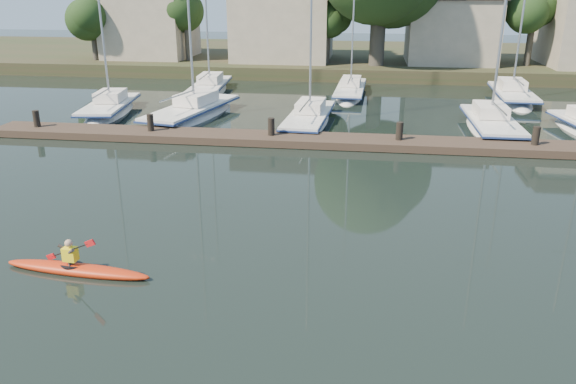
# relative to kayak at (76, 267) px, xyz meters

# --- Properties ---
(ground) EXTENTS (160.00, 160.00, 0.00)m
(ground) POSITION_rel_kayak_xyz_m (5.88, -0.50, -0.16)
(ground) COLOR black
(ground) RESTS_ON ground
(kayak) EXTENTS (4.16, 1.02, 1.32)m
(kayak) POSITION_rel_kayak_xyz_m (0.00, 0.00, 0.00)
(kayak) COLOR #B8230E
(kayak) RESTS_ON ground
(dock) EXTENTS (34.00, 2.00, 1.80)m
(dock) POSITION_rel_kayak_xyz_m (5.88, 13.50, 0.04)
(dock) COLOR #403124
(dock) RESTS_ON ground
(sailboat_0) EXTENTS (3.32, 8.03, 12.37)m
(sailboat_0) POSITION_rel_kayak_xyz_m (-7.66, 18.64, -0.36)
(sailboat_0) COLOR white
(sailboat_0) RESTS_ON ground
(sailboat_1) EXTENTS (4.21, 9.79, 15.56)m
(sailboat_1) POSITION_rel_kayak_xyz_m (-2.48, 18.18, -0.37)
(sailboat_1) COLOR white
(sailboat_1) RESTS_ON ground
(sailboat_2) EXTENTS (2.50, 8.92, 14.62)m
(sailboat_2) POSITION_rel_kayak_xyz_m (4.25, 17.63, -0.34)
(sailboat_2) COLOR white
(sailboat_2) RESTS_ON ground
(sailboat_3) EXTENTS (2.28, 8.53, 13.73)m
(sailboat_3) POSITION_rel_kayak_xyz_m (13.75, 17.52, -0.36)
(sailboat_3) COLOR white
(sailboat_3) RESTS_ON ground
(sailboat_5) EXTENTS (2.89, 9.31, 15.17)m
(sailboat_5) POSITION_rel_kayak_xyz_m (-3.69, 26.03, -0.35)
(sailboat_5) COLOR white
(sailboat_5) RESTS_ON ground
(sailboat_6) EXTENTS (2.15, 9.16, 14.49)m
(sailboat_6) POSITION_rel_kayak_xyz_m (6.14, 26.72, -0.33)
(sailboat_6) COLOR white
(sailboat_6) RESTS_ON ground
(sailboat_7) EXTENTS (2.64, 8.71, 13.90)m
(sailboat_7) POSITION_rel_kayak_xyz_m (16.71, 26.14, -0.37)
(sailboat_7) COLOR white
(sailboat_7) RESTS_ON ground
(shore) EXTENTS (90.00, 25.25, 12.75)m
(shore) POSITION_rel_kayak_xyz_m (7.49, 39.79, 3.07)
(shore) COLOR #25341A
(shore) RESTS_ON ground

